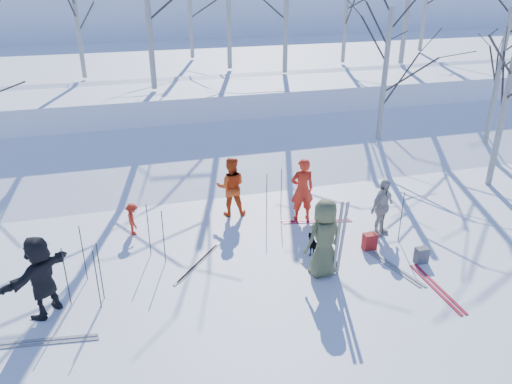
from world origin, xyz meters
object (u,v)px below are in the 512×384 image
object	(u,v)px
skier_red_seated	(133,219)
backpack_grey	(422,255)
backpack_red	(370,242)
backpack_dark	(326,225)
skier_red_north	(302,189)
dog	(319,247)
skier_grey_west	(41,276)
skier_redor_behind	(231,187)
skier_cream_east	(382,207)
skier_olive_center	(324,238)

from	to	relation	value
skier_red_seated	backpack_grey	world-z (taller)	skier_red_seated
backpack_red	backpack_grey	xyz separation A→B (m)	(0.89, -0.86, -0.02)
backpack_dark	skier_red_north	bearing A→B (deg)	111.96
skier_red_north	skier_red_seated	xyz separation A→B (m)	(-4.47, 0.37, -0.45)
dog	backpack_dark	size ratio (longest dim) A/B	1.62
backpack_red	dog	bearing A→B (deg)	179.69
backpack_red	skier_red_north	bearing A→B (deg)	118.01
skier_grey_west	backpack_grey	xyz separation A→B (m)	(8.25, -0.38, -0.67)
skier_red_seated	backpack_red	world-z (taller)	skier_red_seated
skier_grey_west	dog	bearing A→B (deg)	136.25
skier_redor_behind	skier_cream_east	world-z (taller)	skier_redor_behind
skier_olive_center	backpack_red	bearing A→B (deg)	-170.15
skier_redor_behind	dog	world-z (taller)	skier_redor_behind
backpack_dark	skier_olive_center	bearing A→B (deg)	-115.05
skier_red_north	backpack_grey	bearing A→B (deg)	127.36
skier_redor_behind	backpack_dark	xyz separation A→B (m)	(2.13, -1.67, -0.64)
skier_grey_west	backpack_red	xyz separation A→B (m)	(7.35, 0.49, -0.65)
skier_olive_center	backpack_grey	distance (m)	2.53
skier_olive_center	skier_red_north	bearing A→B (deg)	-114.40
skier_red_north	backpack_grey	world-z (taller)	skier_red_north
skier_red_seated	skier_cream_east	bearing A→B (deg)	-114.28
backpack_grey	backpack_dark	world-z (taller)	backpack_dark
skier_olive_center	backpack_dark	world-z (taller)	skier_olive_center
skier_red_north	backpack_grey	size ratio (longest dim) A/B	4.64
skier_olive_center	backpack_dark	distance (m)	2.08
skier_red_north	skier_red_seated	world-z (taller)	skier_red_north
dog	backpack_grey	xyz separation A→B (m)	(2.22, -0.87, -0.08)
skier_red_north	dog	bearing A→B (deg)	84.63
backpack_dark	backpack_grey	bearing A→B (deg)	-50.96
skier_redor_behind	backpack_grey	xyz separation A→B (m)	(3.72, -3.62, -0.65)
skier_red_north	skier_redor_behind	world-z (taller)	skier_red_north
skier_red_seated	backpack_dark	distance (m)	4.99
skier_olive_center	skier_red_seated	bearing A→B (deg)	-51.25
skier_cream_east	dog	world-z (taller)	skier_cream_east
skier_red_seated	backpack_red	bearing A→B (deg)	-121.71
skier_redor_behind	backpack_red	distance (m)	4.00
skier_red_seated	skier_cream_east	world-z (taller)	skier_cream_east
skier_red_north	skier_redor_behind	distance (m)	1.95
skier_cream_east	backpack_grey	bearing A→B (deg)	-107.56
skier_olive_center	dog	distance (m)	0.96
skier_redor_behind	skier_cream_east	distance (m)	4.05
skier_red_north	backpack_grey	distance (m)	3.50
skier_redor_behind	backpack_red	xyz separation A→B (m)	(2.82, -2.76, -0.63)
skier_olive_center	skier_redor_behind	distance (m)	3.68
skier_red_seated	backpack_red	distance (m)	5.99
skier_redor_behind	skier_grey_west	world-z (taller)	skier_grey_west
skier_red_seated	skier_grey_west	bearing A→B (deg)	138.17
skier_cream_east	skier_redor_behind	bearing A→B (deg)	120.38
skier_redor_behind	backpack_grey	distance (m)	5.23
skier_redor_behind	skier_red_seated	xyz separation A→B (m)	(-2.69, -0.42, -0.41)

